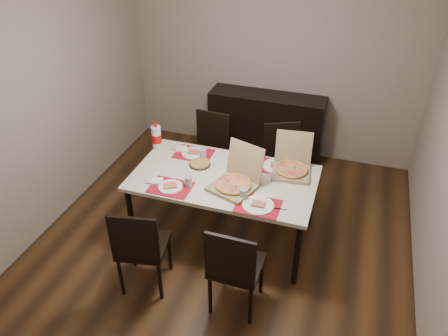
{
  "coord_description": "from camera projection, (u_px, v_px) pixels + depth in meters",
  "views": [
    {
      "loc": [
        1.07,
        -3.32,
        3.17
      ],
      "look_at": [
        -0.03,
        0.06,
        0.85
      ],
      "focal_mm": 35.0,
      "sensor_mm": 36.0,
      "label": 1
    }
  ],
  "objects": [
    {
      "name": "setting_far_left",
      "position": [
        195.0,
        153.0,
        4.64
      ],
      "size": [
        0.49,
        0.3,
        0.11
      ],
      "color": "#AE0B1E",
      "rests_on": "dining_table"
    },
    {
      "name": "chair_far_right",
      "position": [
        282.0,
        160.0,
        5.0
      ],
      "size": [
        0.56,
        0.56,
        0.93
      ],
      "color": "black",
      "rests_on": "ground"
    },
    {
      "name": "pizza_box_right",
      "position": [
        292.0,
        167.0,
        4.34
      ],
      "size": [
        0.41,
        0.44,
        0.37
      ],
      "color": "#917A53",
      "rests_on": "dining_table"
    },
    {
      "name": "chair_near_right",
      "position": [
        234.0,
        266.0,
        3.62
      ],
      "size": [
        0.43,
        0.43,
        0.93
      ],
      "color": "black",
      "rests_on": "ground"
    },
    {
      "name": "ground",
      "position": [
        225.0,
        238.0,
        4.67
      ],
      "size": [
        3.8,
        4.0,
        0.02
      ],
      "primitive_type": "cube",
      "color": "#422814",
      "rests_on": "ground"
    },
    {
      "name": "room_walls",
      "position": [
        239.0,
        68.0,
        4.06
      ],
      "size": [
        3.84,
        4.02,
        2.62
      ],
      "color": "gray",
      "rests_on": "ground"
    },
    {
      "name": "chair_near_left",
      "position": [
        140.0,
        246.0,
        3.82
      ],
      "size": [
        0.49,
        0.49,
        0.93
      ],
      "color": "black",
      "rests_on": "ground"
    },
    {
      "name": "napkin_loose",
      "position": [
        236.0,
        181.0,
        4.22
      ],
      "size": [
        0.16,
        0.15,
        0.02
      ],
      "primitive_type": "cube",
      "rotation": [
        0.0,
        0.0,
        0.5
      ],
      "color": "white",
      "rests_on": "dining_table"
    },
    {
      "name": "dining_table",
      "position": [
        224.0,
        182.0,
        4.34
      ],
      "size": [
        1.8,
        1.0,
        0.75
      ],
      "color": "beige",
      "rests_on": "ground"
    },
    {
      "name": "pizza_box_center",
      "position": [
        235.0,
        182.0,
        4.12
      ],
      "size": [
        0.51,
        0.53,
        0.39
      ],
      "color": "#917A53",
      "rests_on": "dining_table"
    },
    {
      "name": "faina_plate",
      "position": [
        200.0,
        164.0,
        4.47
      ],
      "size": [
        0.22,
        0.22,
        0.03
      ],
      "color": "black",
      "rests_on": "dining_table"
    },
    {
      "name": "soda_bottle",
      "position": [
        157.0,
        138.0,
        4.68
      ],
      "size": [
        0.11,
        0.11,
        0.32
      ],
      "color": "silver",
      "rests_on": "dining_table"
    },
    {
      "name": "setting_near_right",
      "position": [
        255.0,
        202.0,
        3.92
      ],
      "size": [
        0.46,
        0.3,
        0.11
      ],
      "color": "#AE0B1E",
      "rests_on": "dining_table"
    },
    {
      "name": "setting_far_right",
      "position": [
        272.0,
        165.0,
        4.44
      ],
      "size": [
        0.5,
        0.3,
        0.11
      ],
      "color": "#AE0B1E",
      "rests_on": "dining_table"
    },
    {
      "name": "setting_near_left",
      "position": [
        174.0,
        185.0,
        4.14
      ],
      "size": [
        0.46,
        0.3,
        0.11
      ],
      "color": "#AE0B1E",
      "rests_on": "dining_table"
    },
    {
      "name": "dip_bowl",
      "position": [
        237.0,
        164.0,
        4.46
      ],
      "size": [
        0.17,
        0.17,
        0.03
      ],
      "primitive_type": "imported",
      "rotation": [
        0.0,
        0.0,
        -0.26
      ],
      "color": "white",
      "rests_on": "dining_table"
    },
    {
      "name": "chair_far_left",
      "position": [
        209.0,
        148.0,
        5.24
      ],
      "size": [
        0.45,
        0.45,
        0.93
      ],
      "color": "black",
      "rests_on": "ground"
    },
    {
      "name": "sideboard",
      "position": [
        266.0,
        126.0,
        5.83
      ],
      "size": [
        1.5,
        0.4,
        0.9
      ],
      "primitive_type": "cube",
      "color": "black",
      "rests_on": "ground"
    }
  ]
}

